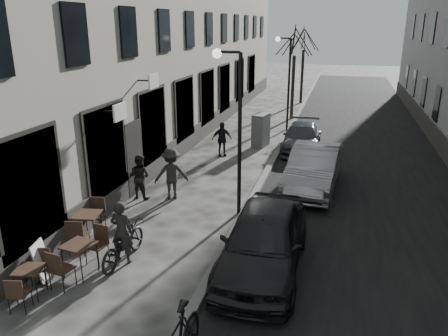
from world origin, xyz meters
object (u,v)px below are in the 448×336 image
at_px(tree_far, 304,39).
at_px(car_mid, 314,168).
at_px(car_far, 302,138).
at_px(pedestrian_near, 140,177).
at_px(bicycle, 123,243).
at_px(car_near, 264,240).
at_px(streetlamp_near, 234,116).
at_px(bistro_set_a, 30,279).
at_px(utility_cabinet, 261,130).
at_px(bistro_set_c, 87,225).
at_px(tree_near, 295,42).
at_px(sign_board, 43,265).
at_px(streetlamp_far, 286,73).
at_px(pedestrian_mid, 171,174).
at_px(pedestrian_far, 222,139).
at_px(bistro_set_b, 80,256).

xyz_separation_m(tree_far, car_mid, (2.22, -18.12, -3.89)).
xyz_separation_m(tree_far, car_far, (1.32, -13.12, -4.04)).
bearing_deg(pedestrian_near, bicycle, 120.00).
bearing_deg(car_near, streetlamp_near, 115.24).
xyz_separation_m(bistro_set_a, car_mid, (5.54, 8.42, 0.35)).
bearing_deg(pedestrian_near, utility_cabinet, -99.62).
distance_m(bistro_set_c, car_mid, 8.16).
distance_m(tree_near, pedestrian_near, 15.50).
relative_size(sign_board, bicycle, 0.50).
bearing_deg(car_far, streetlamp_far, 106.98).
bearing_deg(car_far, sign_board, -112.32).
bearing_deg(bistro_set_c, pedestrian_near, 79.77).
xyz_separation_m(bistro_set_c, pedestrian_mid, (1.06, 3.59, 0.38)).
distance_m(bicycle, car_near, 3.55).
distance_m(pedestrian_far, car_mid, 5.33).
bearing_deg(tree_far, utility_cabinet, -93.10).
bearing_deg(streetlamp_far, bistro_set_a, -100.51).
bearing_deg(car_mid, tree_near, 104.44).
distance_m(sign_board, car_far, 13.64).
xyz_separation_m(sign_board, car_far, (4.82, 12.75, 0.23)).
bearing_deg(streetlamp_near, tree_near, 89.72).
distance_m(bistro_set_a, car_near, 5.36).
distance_m(tree_near, utility_cabinet, 7.96).
distance_m(pedestrian_far, car_near, 9.76).
bearing_deg(car_mid, sign_board, -122.32).
xyz_separation_m(car_near, car_mid, (0.78, 5.98, -0.02)).
height_order(bistro_set_a, sign_board, sign_board).
bearing_deg(bistro_set_b, car_mid, 65.07).
distance_m(tree_near, bistro_set_a, 21.23).
bearing_deg(pedestrian_far, tree_near, 49.12).
bearing_deg(pedestrian_far, utility_cabinet, 28.22).
relative_size(streetlamp_far, bistro_set_a, 3.52).
relative_size(pedestrian_mid, car_far, 0.42).
xyz_separation_m(streetlamp_far, car_far, (1.39, -4.12, -2.54)).
distance_m(pedestrian_mid, car_near, 5.38).
bearing_deg(car_near, bistro_set_c, 177.50).
height_order(pedestrian_mid, car_mid, pedestrian_mid).
bearing_deg(car_near, tree_near, 93.84).
distance_m(streetlamp_near, car_mid, 4.38).
relative_size(pedestrian_far, car_mid, 0.33).
xyz_separation_m(bistro_set_b, pedestrian_far, (0.64, 10.47, 0.28)).
height_order(streetlamp_far, bistro_set_b, streetlamp_far).
bearing_deg(tree_far, pedestrian_near, -99.65).
bearing_deg(car_far, bistro_set_a, -110.72).
bearing_deg(streetlamp_near, bicycle, -118.68).
relative_size(pedestrian_near, car_mid, 0.33).
relative_size(streetlamp_far, bistro_set_b, 3.00).
bearing_deg(streetlamp_near, pedestrian_far, 108.78).
height_order(bicycle, pedestrian_mid, pedestrian_mid).
height_order(bistro_set_b, car_near, car_near).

